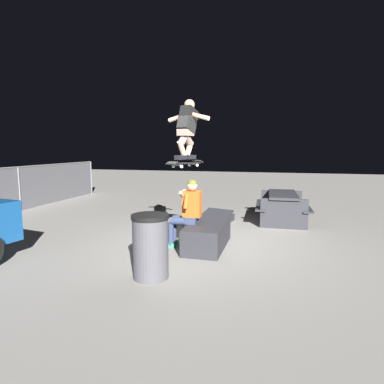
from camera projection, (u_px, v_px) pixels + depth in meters
ground_plane at (201, 243)px, 6.56m from camera, size 40.00×40.00×0.00m
ledge_box_main at (208, 235)px, 6.29m from camera, size 1.51×0.69×0.48m
person_sitting_on_ledge at (187, 210)px, 6.23m from camera, size 0.59×0.75×1.32m
skateboard at (186, 163)px, 6.13m from camera, size 1.03×0.49×0.13m
skater_airborne at (187, 126)px, 6.09m from camera, size 0.64×0.87×1.12m
kicker_ramp at (210, 221)px, 8.28m from camera, size 1.42×1.10×0.38m
picnic_table_back at (283, 203)px, 8.42m from camera, size 1.74×1.39×0.75m
trash_bin at (151, 246)px, 4.77m from camera, size 0.55×0.55×0.95m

